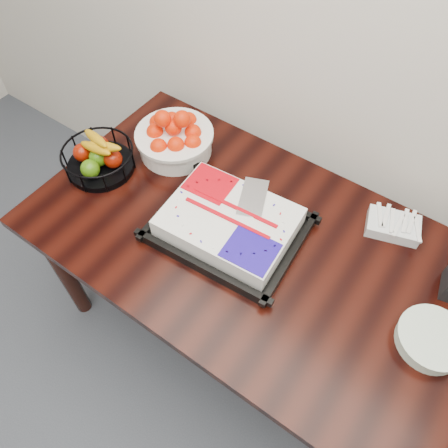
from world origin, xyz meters
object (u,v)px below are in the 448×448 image
Objects in this scene: fruit_basket at (98,157)px; tangerine_bowl at (174,135)px; cake_tray at (229,224)px; table at (276,268)px; plate_stack at (431,340)px.

tangerine_bowl is at bearing 54.15° from fruit_basket.
cake_tray is 0.58m from fruit_basket.
cake_tray is 0.46m from tangerine_bowl.
tangerine_bowl is (-0.41, 0.21, 0.04)m from cake_tray.
table is 3.46× the size of cake_tray.
table is 8.76× the size of plate_stack.
fruit_basket is (-0.58, -0.04, 0.01)m from cake_tray.
fruit_basket is 1.30m from plate_stack.
tangerine_bowl is (-0.60, 0.19, 0.17)m from table.
tangerine_bowl is at bearing 162.36° from table.
cake_tray is at bearing -27.03° from tangerine_bowl.
plate_stack reaches higher than table.
tangerine_bowl is 1.12× the size of fruit_basket.
fruit_basket is at bearing -125.85° from tangerine_bowl.
fruit_basket reaches higher than cake_tray.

